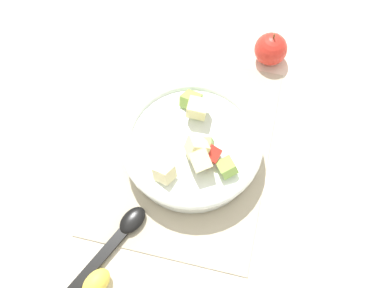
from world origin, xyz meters
TOP-DOWN VIEW (x-y plane):
  - ground_plane at (0.00, 0.00)m, footprint 2.40×2.40m
  - placemat at (0.00, 0.00)m, footprint 0.42×0.32m
  - salad_bowl at (0.01, 0.01)m, footprint 0.26×0.26m
  - serving_spoon at (0.20, -0.08)m, footprint 0.21×0.12m
  - whole_apple at (-0.25, 0.12)m, footprint 0.07×0.07m

SIDE VIEW (x-z plane):
  - ground_plane at x=0.00m, z-range 0.00..0.00m
  - placemat at x=0.00m, z-range 0.00..0.01m
  - serving_spoon at x=0.20m, z-range 0.00..0.02m
  - whole_apple at x=-0.25m, z-range -0.01..0.07m
  - salad_bowl at x=0.01m, z-range -0.01..0.09m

